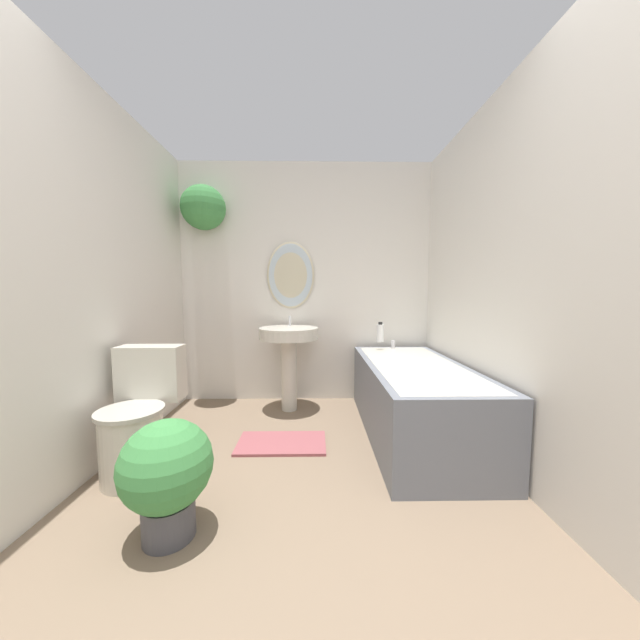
# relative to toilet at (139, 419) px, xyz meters

# --- Properties ---
(wall_back) EXTENTS (2.63, 0.42, 2.40)m
(wall_back) POSITION_rel_toilet_xyz_m (0.83, 1.36, 0.99)
(wall_back) COLOR silver
(wall_back) RESTS_ON ground_plane
(wall_left) EXTENTS (0.06, 2.93, 2.40)m
(wall_left) POSITION_rel_toilet_xyz_m (-0.29, -0.05, 0.86)
(wall_left) COLOR silver
(wall_left) RESTS_ON ground_plane
(wall_right) EXTENTS (0.06, 2.93, 2.40)m
(wall_right) POSITION_rel_toilet_xyz_m (2.28, -0.05, 0.86)
(wall_right) COLOR silver
(wall_right) RESTS_ON ground_plane
(toilet) EXTENTS (0.41, 0.53, 0.76)m
(toilet) POSITION_rel_toilet_xyz_m (0.00, 0.00, 0.00)
(toilet) COLOR beige
(toilet) RESTS_ON ground_plane
(pedestal_sink) EXTENTS (0.55, 0.55, 0.88)m
(pedestal_sink) POSITION_rel_toilet_xyz_m (0.84, 1.04, 0.27)
(pedestal_sink) COLOR beige
(pedestal_sink) RESTS_ON ground_plane
(bathtub) EXTENTS (0.74, 1.62, 0.63)m
(bathtub) POSITION_rel_toilet_xyz_m (1.86, 0.49, -0.04)
(bathtub) COLOR slate
(bathtub) RESTS_ON ground_plane
(shampoo_bottle) EXTENTS (0.07, 0.07, 0.19)m
(shampoo_bottle) POSITION_rel_toilet_xyz_m (1.72, 1.14, 0.39)
(shampoo_bottle) COLOR white
(shampoo_bottle) RESTS_ON bathtub
(potted_plant) EXTENTS (0.40, 0.40, 0.54)m
(potted_plant) POSITION_rel_toilet_xyz_m (0.42, -0.54, -0.03)
(potted_plant) COLOR #47474C
(potted_plant) RESTS_ON ground_plane
(bath_mat) EXTENTS (0.64, 0.36, 0.02)m
(bath_mat) POSITION_rel_toilet_xyz_m (0.84, 0.34, -0.33)
(bath_mat) COLOR #934C51
(bath_mat) RESTS_ON ground_plane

